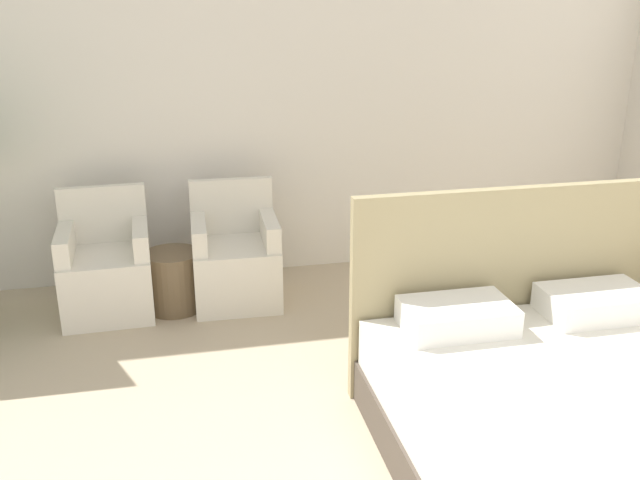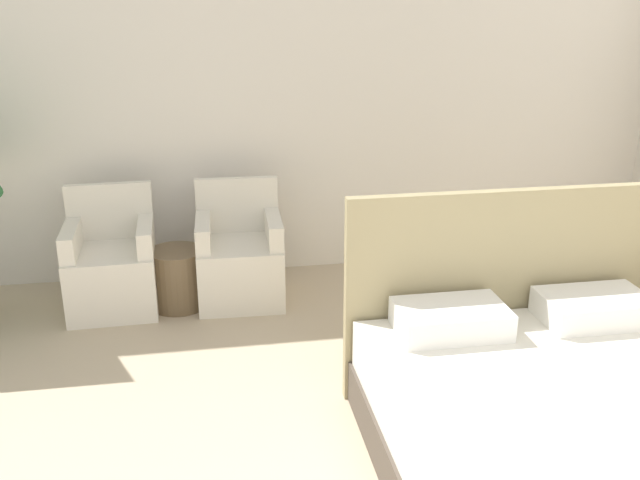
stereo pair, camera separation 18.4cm
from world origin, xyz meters
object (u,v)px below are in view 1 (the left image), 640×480
at_px(armchair_near_window_right, 236,264).
at_px(side_table, 173,281).
at_px(armchair_near_window_left, 107,274).
at_px(bed, 603,439).

xyz_separation_m(armchair_near_window_right, side_table, (-0.44, -0.04, -0.07)).
relative_size(armchair_near_window_left, armchair_near_window_right, 1.00).
bearing_deg(bed, armchair_near_window_left, 133.03).
xyz_separation_m(bed, armchair_near_window_right, (-1.36, 2.39, 0.01)).
bearing_deg(armchair_near_window_right, armchair_near_window_left, -178.13).
bearing_deg(side_table, armchair_near_window_left, 174.39).
xyz_separation_m(bed, side_table, (-1.80, 2.35, -0.06)).
xyz_separation_m(armchair_near_window_left, side_table, (0.44, -0.04, -0.07)).
distance_m(bed, side_table, 2.96).
height_order(armchair_near_window_left, side_table, armchair_near_window_left).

